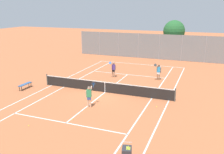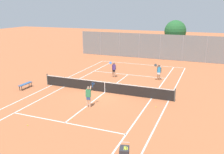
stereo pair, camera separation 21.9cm
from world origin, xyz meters
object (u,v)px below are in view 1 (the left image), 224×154
Objects in this scene: loose_tennis_ball_0 at (152,68)px; tree_behind_left at (174,32)px; ball_cart at (127,154)px; courtside_bench at (25,84)px; loose_tennis_ball_2 at (29,126)px; tennis_net at (105,87)px; loose_tennis_ball_3 at (73,119)px; loose_tennis_ball_1 at (124,64)px; loose_tennis_ball_4 at (156,107)px; player_near_side at (89,95)px; player_far_left at (113,69)px; player_far_right at (159,71)px.

loose_tennis_ball_0 is 0.01× the size of tree_behind_left.
ball_cart reaches higher than courtside_bench.
ball_cart is 28.56m from tree_behind_left.
courtside_bench reaches higher than loose_tennis_ball_2.
tennis_net is 181.82× the size of loose_tennis_ball_3.
tennis_net is 181.82× the size of loose_tennis_ball_2.
tennis_net reaches higher than courtside_bench.
loose_tennis_ball_3 is at bearing -82.77° from loose_tennis_ball_1.
tree_behind_left reaches higher than ball_cart.
tree_behind_left reaches higher than loose_tennis_ball_4.
player_near_side reaches higher than ball_cart.
player_near_side is at bearing -13.69° from courtside_bench.
loose_tennis_ball_1 is at bearing 90.17° from loose_tennis_ball_2.
loose_tennis_ball_3 is (-4.78, 3.28, -0.50)m from ball_cart.
ball_cart reaches higher than loose_tennis_ball_2.
tree_behind_left is at bearing 83.66° from loose_tennis_ball_3.
player_far_left is at bearing 102.34° from tennis_net.
player_far_right is 26.88× the size of loose_tennis_ball_4.
loose_tennis_ball_4 is at bearing 41.45° from loose_tennis_ball_3.
player_far_left reaches higher than loose_tennis_ball_4.
loose_tennis_ball_3 is 0.04× the size of courtside_bench.
tennis_net is at bearing 91.74° from loose_tennis_ball_3.
loose_tennis_ball_1 is (-0.93, 6.41, -0.89)m from player_far_left.
player_near_side is 26.88× the size of loose_tennis_ball_2.
loose_tennis_ball_0 is at bearing 83.97° from loose_tennis_ball_3.
loose_tennis_ball_3 is at bearing -29.37° from courtside_bench.
player_near_side reaches higher than loose_tennis_ball_3.
player_near_side is 1.18× the size of courtside_bench.
courtside_bench is at bearing 148.54° from ball_cart.
player_near_side is 9.58m from player_far_right.
player_far_right is 5.05m from loose_tennis_ball_0.
tennis_net is at bearing 160.82° from loose_tennis_ball_4.
tree_behind_left reaches higher than courtside_bench.
loose_tennis_ball_1 is at bearing 108.86° from ball_cart.
loose_tennis_ball_2 is at bearing 167.93° from ball_cart.
player_far_left is (-1.05, 4.80, 0.42)m from tennis_net.
tennis_net is 2.25× the size of tree_behind_left.
loose_tennis_ball_2 is 2.77m from loose_tennis_ball_3.
loose_tennis_ball_2 is at bearing -89.83° from loose_tennis_ball_1.
player_near_side reaches higher than tennis_net.
loose_tennis_ball_1 is at bearing -121.68° from tree_behind_left.
loose_tennis_ball_1 is 1.00× the size of loose_tennis_ball_2.
player_far_right is 12.87m from courtside_bench.
loose_tennis_ball_2 is (-2.16, -4.12, -0.89)m from player_near_side.
courtside_bench is (-8.97, -11.88, 0.38)m from loose_tennis_ball_0.
player_far_left is 6.16m from loose_tennis_ball_0.
player_near_side is 1.00× the size of player_far_right.
loose_tennis_ball_0 is 14.88m from courtside_bench.
loose_tennis_ball_3 is (-0.06, -2.31, -0.89)m from player_near_side.
courtside_bench is 23.46m from tree_behind_left.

